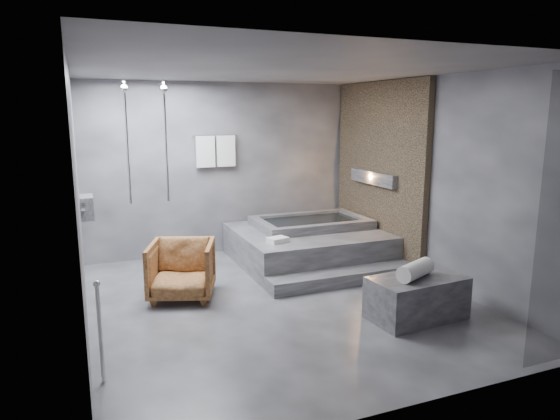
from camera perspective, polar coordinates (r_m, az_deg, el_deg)
name	(u,v)px	position (r m, az deg, el deg)	size (l,w,h in m)	color
room	(302,160)	(6.31, 2.57, 5.76)	(5.00, 5.04, 2.82)	#323235
tub_deck	(308,245)	(7.92, 3.16, -4.05)	(2.20, 2.00, 0.50)	#38383B
tub_step	(344,277)	(6.96, 7.31, -7.64)	(2.20, 0.36, 0.18)	#38383B
concrete_bench	(417,298)	(5.96, 15.36, -9.65)	(1.08, 0.59, 0.49)	#2E2E31
driftwood_chair	(182,270)	(6.45, -11.17, -6.72)	(0.78, 0.80, 0.73)	#4D2A13
rolled_towel	(415,270)	(5.82, 15.21, -6.64)	(0.19, 0.19, 0.53)	white
deck_towel	(278,240)	(7.10, -0.26, -3.43)	(0.27, 0.20, 0.07)	silver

